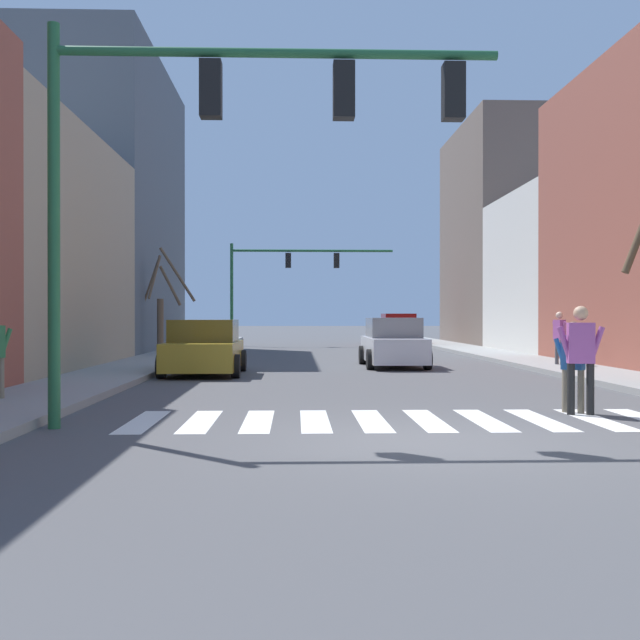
{
  "coord_description": "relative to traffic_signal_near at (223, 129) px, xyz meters",
  "views": [
    {
      "loc": [
        -1.67,
        -9.88,
        1.66
      ],
      "look_at": [
        -0.47,
        25.6,
        1.49
      ],
      "focal_mm": 42.0,
      "sensor_mm": 36.0,
      "label": 1
    }
  ],
  "objects": [
    {
      "name": "pedestrian_on_right_sidewalk",
      "position": [
        5.84,
        1.51,
        -3.51
      ],
      "size": [
        0.58,
        0.49,
        1.57
      ],
      "rotation": [
        0.0,
        0.0,
        5.61
      ],
      "color": "#7A705B",
      "rests_on": "ground_plane"
    },
    {
      "name": "car_parked_right_far",
      "position": [
        7.01,
        31.64,
        -3.6
      ],
      "size": [
        2.15,
        4.52,
        1.82
      ],
      "rotation": [
        0.0,
        0.0,
        1.57
      ],
      "color": "red",
      "rests_on": "ground_plane"
    },
    {
      "name": "pedestrian_on_left_sidewalk",
      "position": [
        5.86,
        1.24,
        -3.35
      ],
      "size": [
        0.79,
        0.31,
        1.83
      ],
      "rotation": [
        0.0,
        0.0,
        2.97
      ],
      "color": "black",
      "rests_on": "ground_plane"
    },
    {
      "name": "car_at_intersection",
      "position": [
        -1.52,
        10.22,
        -3.7
      ],
      "size": [
        2.21,
        4.1,
        1.56
      ],
      "rotation": [
        0.0,
        0.0,
        1.57
      ],
      "color": "#A38423",
      "rests_on": "ground_plane"
    },
    {
      "name": "car_parked_left_far",
      "position": [
        4.3,
        13.35,
        -3.68
      ],
      "size": [
        2.01,
        4.39,
        1.61
      ],
      "rotation": [
        0.0,
        0.0,
        1.57
      ],
      "color": "silver",
      "rests_on": "ground_plane"
    },
    {
      "name": "street_tree_right_near",
      "position": [
        -4.26,
        19.08,
        -2.45
      ],
      "size": [
        2.3,
        1.32,
        4.3
      ],
      "color": "brown",
      "rests_on": "sidewalk_left"
    },
    {
      "name": "pedestrian_crossing_street",
      "position": [
        9.33,
        11.94,
        -3.31
      ],
      "size": [
        0.3,
        0.71,
        1.65
      ],
      "rotation": [
        0.0,
        0.0,
        1.8
      ],
      "color": "#4C4C51",
      "rests_on": "sidewalk_right"
    },
    {
      "name": "traffic_signal_far",
      "position": [
        0.4,
        31.03,
        -0.13
      ],
      "size": [
        9.18,
        0.28,
        5.77
      ],
      "color": "#236038",
      "rests_on": "ground_plane"
    },
    {
      "name": "ground_plane",
      "position": [
        2.73,
        -1.27,
        -4.44
      ],
      "size": [
        240.0,
        240.0,
        0.0
      ],
      "primitive_type": "plane",
      "color": "#4C4C4F"
    },
    {
      "name": "building_row_left",
      "position": [
        -8.05,
        14.12,
        0.73
      ],
      "size": [
        6.0,
        37.87,
        13.34
      ],
      "color": "#934C3D",
      "rests_on": "ground_plane"
    },
    {
      "name": "crosswalk_stripes",
      "position": [
        2.73,
        0.68,
        -4.44
      ],
      "size": [
        8.55,
        2.6,
        0.01
      ],
      "color": "white",
      "rests_on": "ground_plane"
    },
    {
      "name": "traffic_signal_near",
      "position": [
        0.0,
        0.0,
        0.0
      ],
      "size": [
        6.69,
        0.28,
        5.98
      ],
      "color": "#236038",
      "rests_on": "ground_plane"
    }
  ]
}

